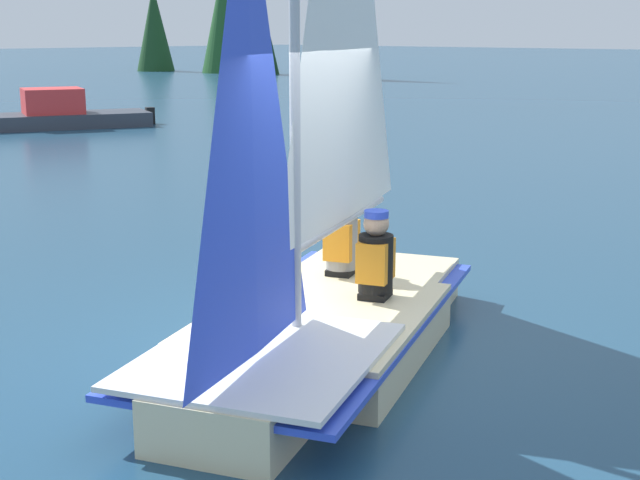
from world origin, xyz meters
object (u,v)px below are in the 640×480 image
object	(u,v)px
sailor_crew	(342,251)
motorboat_distant	(63,114)
sailor_helm	(376,271)
sailboat_main	(322,272)

from	to	relation	value
sailor_crew	motorboat_distant	size ratio (longest dim) A/B	0.24
sailor_helm	sailor_crew	bearing A→B (deg)	-140.27
sailboat_main	sailor_crew	distance (m)	1.13
sailor_helm	motorboat_distant	distance (m)	19.49
sailor_crew	motorboat_distant	world-z (taller)	sailor_crew
sailor_helm	motorboat_distant	bearing A→B (deg)	-136.34
sailor_helm	motorboat_distant	xyz separation A→B (m)	(17.77, -8.00, -0.25)
sailboat_main	motorboat_distant	size ratio (longest dim) A/B	1.09
sailor_helm	sailor_crew	xyz separation A→B (m)	(0.72, -0.39, -0.01)
sailboat_main	sailor_helm	bearing A→B (deg)	146.37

